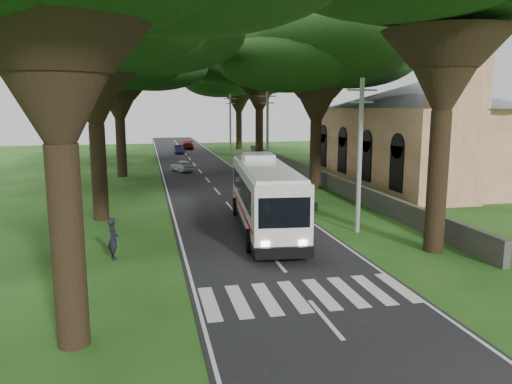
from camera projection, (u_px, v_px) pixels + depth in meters
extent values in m
plane|color=#1B4915|center=(289.00, 277.00, 19.55)|extent=(140.00, 140.00, 0.00)
cube|color=black|center=(209.00, 182.00, 43.58)|extent=(8.00, 120.00, 0.04)
cube|color=silver|center=(305.00, 296.00, 17.63)|extent=(8.00, 3.00, 0.01)
cube|color=#383533|center=(311.00, 173.00, 44.44)|extent=(0.35, 50.00, 1.20)
cube|color=tan|center=(416.00, 144.00, 43.99)|extent=(12.00, 22.00, 6.40)
pyramid|color=#595960|center=(419.00, 82.00, 43.06)|extent=(14.00, 24.00, 2.20)
cube|color=tan|center=(455.00, 130.00, 33.43)|extent=(3.00, 3.00, 10.00)
cone|color=#595960|center=(461.00, 40.00, 32.42)|extent=(4.00, 4.00, 1.60)
cylinder|color=gray|center=(360.00, 157.00, 25.80)|extent=(0.24, 0.24, 8.00)
cube|color=gray|center=(362.00, 90.00, 25.21)|extent=(1.60, 0.10, 0.10)
cube|color=gray|center=(362.00, 102.00, 25.31)|extent=(1.20, 0.10, 0.10)
cylinder|color=gray|center=(267.00, 134.00, 45.02)|extent=(0.24, 0.24, 8.00)
cube|color=gray|center=(268.00, 96.00, 44.43)|extent=(1.60, 0.10, 0.10)
cube|color=gray|center=(267.00, 103.00, 44.54)|extent=(1.20, 0.10, 0.10)
cylinder|color=gray|center=(230.00, 125.00, 64.25)|extent=(0.24, 0.24, 8.00)
cube|color=gray|center=(230.00, 99.00, 63.66)|extent=(1.60, 0.10, 0.10)
cube|color=gray|center=(230.00, 103.00, 63.76)|extent=(1.20, 0.10, 0.10)
cylinder|color=black|center=(68.00, 247.00, 13.61)|extent=(0.90, 0.90, 5.67)
cone|color=black|center=(56.00, 69.00, 12.78)|extent=(3.20, 3.20, 3.80)
cylinder|color=black|center=(99.00, 173.00, 28.89)|extent=(0.90, 0.90, 5.57)
cone|color=black|center=(95.00, 90.00, 28.07)|extent=(3.20, 3.20, 3.80)
ellipsoid|color=black|center=(91.00, 18.00, 27.40)|extent=(14.86, 14.86, 6.24)
cylinder|color=black|center=(121.00, 148.00, 46.32)|extent=(0.90, 0.90, 5.28)
cone|color=black|center=(119.00, 99.00, 45.53)|extent=(3.20, 3.20, 3.80)
ellipsoid|color=black|center=(117.00, 59.00, 44.92)|extent=(14.05, 14.05, 5.90)
cylinder|color=black|center=(119.00, 134.00, 63.35)|extent=(0.90, 0.90, 5.95)
cone|color=black|center=(117.00, 95.00, 62.51)|extent=(3.20, 3.20, 3.80)
ellipsoid|color=black|center=(116.00, 59.00, 61.75)|extent=(15.39, 15.39, 6.46)
cylinder|color=black|center=(437.00, 182.00, 22.52)|extent=(0.90, 0.90, 6.43)
cone|color=black|center=(445.00, 66.00, 21.63)|extent=(3.20, 3.20, 3.80)
cylinder|color=black|center=(315.00, 155.00, 40.02)|extent=(0.90, 0.90, 5.34)
cone|color=black|center=(317.00, 97.00, 39.23)|extent=(3.20, 3.20, 3.80)
ellipsoid|color=black|center=(318.00, 49.00, 38.60)|extent=(14.72, 14.72, 6.18)
cylinder|color=black|center=(259.00, 137.00, 57.16)|extent=(0.90, 0.90, 5.96)
cone|color=black|center=(259.00, 94.00, 56.32)|extent=(3.20, 3.20, 3.80)
ellipsoid|color=black|center=(259.00, 54.00, 55.55)|extent=(16.20, 16.20, 6.80)
cylinder|color=black|center=(239.00, 131.00, 74.73)|extent=(0.90, 0.90, 5.44)
cone|color=black|center=(239.00, 100.00, 73.92)|extent=(3.20, 3.20, 3.80)
ellipsoid|color=black|center=(239.00, 74.00, 73.27)|extent=(15.37, 15.37, 6.46)
cube|color=white|center=(265.00, 195.00, 26.57)|extent=(3.68, 12.17, 2.95)
cube|color=black|center=(264.00, 186.00, 26.79)|extent=(3.52, 9.99, 1.10)
cube|color=black|center=(265.00, 221.00, 26.82)|extent=(3.72, 12.22, 0.35)
cube|color=red|center=(265.00, 207.00, 26.69)|extent=(3.61, 10.98, 0.18)
cube|color=white|center=(265.00, 166.00, 26.31)|extent=(3.42, 11.56, 0.18)
cylinder|color=black|center=(249.00, 241.00, 22.76)|extent=(0.46, 1.13, 1.10)
cylinder|color=black|center=(303.00, 239.00, 23.05)|extent=(0.46, 1.13, 1.10)
cylinder|color=black|center=(236.00, 206.00, 30.37)|extent=(0.46, 1.13, 1.10)
cylinder|color=black|center=(276.00, 205.00, 30.67)|extent=(0.46, 1.13, 1.10)
imported|color=#B7B8BC|center=(182.00, 166.00, 49.88)|extent=(2.44, 3.70, 1.17)
imported|color=navy|center=(179.00, 149.00, 68.46)|extent=(1.35, 3.62, 1.18)
imported|color=maroon|center=(187.00, 144.00, 75.37)|extent=(1.87, 4.59, 1.33)
imported|color=black|center=(113.00, 239.00, 21.69)|extent=(0.61, 0.77, 1.84)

